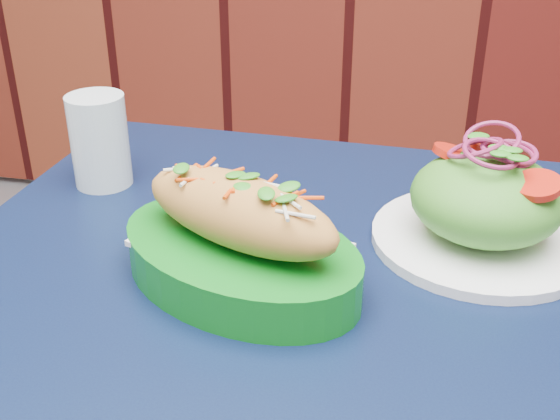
# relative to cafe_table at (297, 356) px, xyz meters

# --- Properties ---
(cafe_table) EXTENTS (0.82, 0.82, 0.75)m
(cafe_table) POSITION_rel_cafe_table_xyz_m (0.00, 0.00, 0.00)
(cafe_table) COLOR black
(cafe_table) RESTS_ON ground
(banh_mi_basket) EXTENTS (0.32, 0.27, 0.12)m
(banh_mi_basket) POSITION_rel_cafe_table_xyz_m (-0.06, 0.00, 0.14)
(banh_mi_basket) COLOR #0D7319
(banh_mi_basket) RESTS_ON cafe_table
(salad_plate) EXTENTS (0.24, 0.24, 0.13)m
(salad_plate) POSITION_rel_cafe_table_xyz_m (0.18, 0.13, 0.14)
(salad_plate) COLOR white
(salad_plate) RESTS_ON cafe_table
(water_glass) EXTENTS (0.07, 0.07, 0.12)m
(water_glass) POSITION_rel_cafe_table_xyz_m (-0.30, 0.19, 0.15)
(water_glass) COLOR silver
(water_glass) RESTS_ON cafe_table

